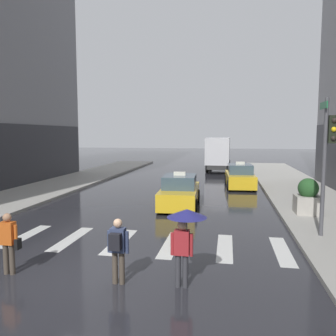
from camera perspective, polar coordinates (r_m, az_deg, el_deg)
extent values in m
plane|color=#26262B|center=(9.45, -14.14, -17.56)|extent=(160.00, 160.00, 0.00)
cube|color=silver|center=(13.59, -22.98, -10.54)|extent=(0.50, 2.80, 0.01)
cube|color=silver|center=(12.72, -16.04, -11.41)|extent=(0.50, 2.80, 0.01)
cube|color=silver|center=(12.06, -8.16, -12.20)|extent=(0.50, 2.80, 0.01)
cube|color=silver|center=(11.65, 0.50, -12.80)|extent=(0.50, 2.80, 0.01)
cube|color=silver|center=(11.50, 9.61, -13.13)|extent=(0.50, 2.80, 0.01)
cube|color=silver|center=(11.64, 18.75, -13.14)|extent=(0.50, 2.80, 0.01)
cylinder|color=#47474C|center=(12.82, 24.91, 0.02)|extent=(0.14, 0.14, 4.80)
cube|color=black|center=(12.82, 26.11, 5.91)|extent=(0.30, 0.26, 0.95)
sphere|color=#28231E|center=(12.69, 26.35, 7.26)|extent=(0.17, 0.17, 0.17)
sphere|color=yellow|center=(12.69, 26.29, 5.90)|extent=(0.17, 0.17, 0.17)
sphere|color=#28231E|center=(12.69, 26.23, 4.55)|extent=(0.17, 0.17, 0.17)
cube|color=#196638|center=(12.96, 24.89, 9.60)|extent=(0.04, 0.84, 0.24)
cube|color=gold|center=(17.40, 2.02, -4.67)|extent=(1.99, 4.57, 0.84)
cube|color=#384C5B|center=(17.18, 1.99, -2.31)|extent=(1.69, 2.17, 0.64)
cube|color=silver|center=(17.13, 2.00, -0.95)|extent=(0.61, 0.27, 0.18)
cylinder|color=black|center=(18.86, -0.18, -4.57)|extent=(0.25, 0.67, 0.66)
cylinder|color=black|center=(18.70, 5.04, -4.67)|extent=(0.25, 0.67, 0.66)
cylinder|color=black|center=(16.24, -1.48, -6.26)|extent=(0.25, 0.67, 0.66)
cylinder|color=black|center=(16.06, 4.59, -6.41)|extent=(0.25, 0.67, 0.66)
cube|color=#F2EAB2|center=(19.68, 0.84, -3.32)|extent=(0.20, 0.05, 0.14)
cube|color=#F2EAB2|center=(19.57, 4.51, -3.39)|extent=(0.20, 0.05, 0.14)
cube|color=gold|center=(24.12, 12.06, -1.87)|extent=(2.06, 4.60, 0.84)
cube|color=#384C5B|center=(23.93, 12.12, -0.14)|extent=(1.72, 2.19, 0.64)
cube|color=silver|center=(23.89, 12.14, 0.83)|extent=(0.61, 0.28, 0.18)
cylinder|color=black|center=(25.42, 9.85, -1.96)|extent=(0.26, 0.67, 0.66)
cylinder|color=black|center=(25.57, 13.68, -2.00)|extent=(0.26, 0.67, 0.66)
cylinder|color=black|center=(22.75, 10.22, -2.88)|extent=(0.26, 0.67, 0.66)
cylinder|color=black|center=(22.92, 14.49, -2.90)|extent=(0.26, 0.67, 0.66)
cube|color=#F2EAB2|center=(26.31, 10.24, -1.11)|extent=(0.20, 0.05, 0.14)
cube|color=#F2EAB2|center=(26.42, 12.97, -1.14)|extent=(0.20, 0.05, 0.14)
cube|color=#2D2D2D|center=(34.24, 8.51, 0.57)|extent=(1.92, 6.63, 0.40)
cube|color=silver|center=(37.45, 8.78, 2.93)|extent=(2.13, 1.84, 2.10)
cube|color=#384C5B|center=(38.35, 8.84, 3.54)|extent=(1.89, 0.07, 0.95)
cube|color=silver|center=(33.24, 8.48, 2.93)|extent=(2.29, 4.84, 2.50)
cylinder|color=black|center=(37.40, 7.20, 0.72)|extent=(0.30, 0.90, 0.90)
cylinder|color=black|center=(37.32, 10.27, 0.66)|extent=(0.30, 0.90, 0.90)
cylinder|color=black|center=(32.89, 6.65, 0.04)|extent=(0.30, 0.90, 0.90)
cylinder|color=black|center=(32.80, 10.14, -0.03)|extent=(0.30, 0.90, 0.90)
cylinder|color=#333338|center=(8.55, 1.71, -16.97)|extent=(0.14, 0.14, 0.82)
cylinder|color=#333338|center=(8.52, 2.96, -17.04)|extent=(0.14, 0.14, 0.82)
cube|color=maroon|center=(8.29, 2.35, -12.48)|extent=(0.36, 0.24, 0.60)
sphere|color=tan|center=(8.16, 2.37, -9.68)|extent=(0.22, 0.22, 0.22)
cylinder|color=maroon|center=(8.33, 0.75, -12.73)|extent=(0.09, 0.09, 0.55)
cylinder|color=maroon|center=(8.28, 3.97, -12.88)|extent=(0.09, 0.09, 0.55)
cylinder|color=#4C4C4C|center=(8.18, 3.21, -10.52)|extent=(0.02, 0.02, 1.00)
cone|color=navy|center=(8.08, 3.23, -7.66)|extent=(0.96, 0.96, 0.20)
cylinder|color=#473D33|center=(8.82, -8.97, -16.30)|extent=(0.14, 0.14, 0.82)
cylinder|color=#473D33|center=(8.77, -7.81, -16.43)|extent=(0.14, 0.14, 0.82)
cube|color=#2D3856|center=(8.55, -8.46, -11.96)|extent=(0.36, 0.24, 0.60)
sphere|color=tan|center=(8.43, -8.51, -9.24)|extent=(0.22, 0.22, 0.22)
cylinder|color=#2D3856|center=(8.64, -9.94, -12.14)|extent=(0.09, 0.09, 0.55)
cylinder|color=#2D3856|center=(8.50, -6.95, -12.40)|extent=(0.09, 0.09, 0.55)
cube|color=black|center=(8.35, -8.96, -12.27)|extent=(0.28, 0.18, 0.40)
cylinder|color=#473D33|center=(10.21, -25.76, -13.70)|extent=(0.14, 0.14, 0.82)
cylinder|color=#473D33|center=(10.11, -24.91, -13.86)|extent=(0.14, 0.14, 0.82)
cube|color=#BF5119|center=(9.95, -25.52, -9.92)|extent=(0.36, 0.24, 0.60)
sphere|color=#9E7051|center=(9.85, -25.63, -7.56)|extent=(0.22, 0.22, 0.22)
cylinder|color=#BF5119|center=(10.10, -26.58, -10.03)|extent=(0.09, 0.09, 0.55)
cylinder|color=#BF5119|center=(9.83, -24.40, -10.35)|extent=(0.09, 0.09, 0.55)
cube|color=black|center=(9.87, -24.10, -11.67)|extent=(0.10, 0.20, 0.28)
cube|color=#A8A399|center=(16.46, 22.57, -5.76)|extent=(1.10, 1.10, 0.80)
sphere|color=#234C23|center=(16.34, 22.68, -3.18)|extent=(0.90, 0.90, 0.90)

